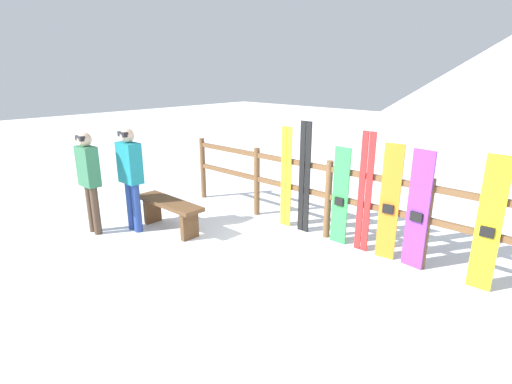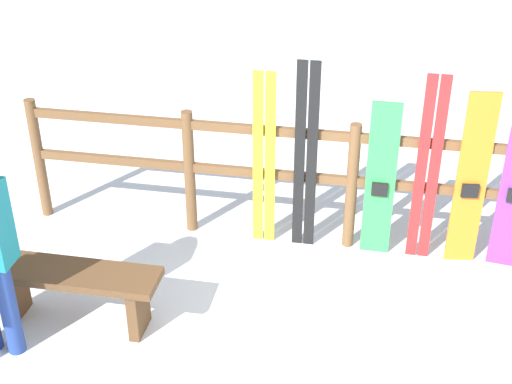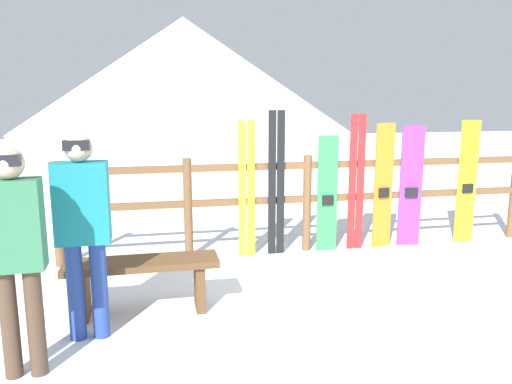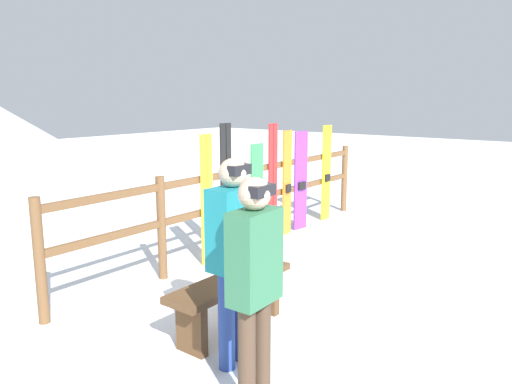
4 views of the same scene
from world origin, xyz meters
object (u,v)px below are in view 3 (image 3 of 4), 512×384
Objects in this scene: person_teal at (83,222)px; snowboard_green at (327,194)px; bench at (142,274)px; snowboard_yellow at (467,182)px; person_plaid_green at (15,245)px; ski_pair_red at (356,183)px; snowboard_orange at (383,186)px; ski_pair_black at (276,184)px; snowboard_purple at (411,187)px; ski_pair_yellow at (247,189)px.

snowboard_green is at bearing 34.45° from person_teal.
bench is 0.83× the size of snowboard_yellow.
bench is 4.35m from snowboard_yellow.
ski_pair_red reaches higher than person_plaid_green.
ski_pair_black is at bearing 179.86° from snowboard_orange.
snowboard_purple is (1.11, 0.00, 0.06)m from snowboard_green.
snowboard_purple is at bearing 23.07° from bench.
ski_pair_red is (0.37, 0.00, 0.13)m from snowboard_green.
bench is 0.82× the size of person_teal.
ski_pair_black is 1.03× the size of ski_pair_red.
ski_pair_red reaches higher than snowboard_green.
ski_pair_black is at bearing 42.35° from person_teal.
person_teal is 4.85m from snowboard_yellow.
snowboard_green is 0.85× the size of ski_pair_red.
ski_pair_black is at bearing 179.89° from snowboard_purple.
snowboard_yellow is at bearing -0.07° from ski_pair_yellow.
person_plaid_green is 3.01m from ski_pair_yellow.
ski_pair_yellow reaches higher than snowboard_yellow.
snowboard_orange is (2.93, 1.41, 0.42)m from bench.
snowboard_green is (2.97, 2.27, -0.22)m from person_plaid_green.
snowboard_yellow is at bearing 0.00° from snowboard_green.
bench is 1.29m from person_plaid_green.
snowboard_orange is at bearing 31.51° from person_plaid_green.
snowboard_orange is at bearing 25.66° from bench.
snowboard_yellow reaches higher than snowboard_purple.
person_teal is at bearing -154.29° from snowboard_purple.
ski_pair_yellow reaches higher than snowboard_green.
ski_pair_yellow is at bearing 179.93° from snowboard_yellow.
bench is 2.63m from snowboard_green.
snowboard_orange is at bearing 0.01° from snowboard_green.
person_teal is at bearing 52.95° from person_plaid_green.
bench is 3.28m from snowboard_orange.
bench is 0.86× the size of snowboard_purple.
snowboard_green is at bearing -0.20° from ski_pair_yellow.
snowboard_green is 0.93× the size of snowboard_purple.
person_teal is (-0.41, -0.38, 0.59)m from bench.
person_teal is at bearing -151.83° from snowboard_orange.
snowboard_orange is (3.70, 2.27, -0.15)m from person_plaid_green.
ski_pair_red is 0.74m from snowboard_purple.
person_teal is 3.48m from ski_pair_red.
ski_pair_yellow is at bearing 180.00° from ski_pair_red.
snowboard_orange is at bearing -0.14° from ski_pair_black.
snowboard_purple reaches higher than bench.
snowboard_orange is (0.36, -0.00, -0.06)m from ski_pair_red.
person_plaid_green is 4.67m from snowboard_purple.
ski_pair_black is at bearing 44.31° from person_plaid_green.
snowboard_green is at bearing 32.65° from bench.
ski_pair_black is (1.96, 1.79, -0.08)m from person_teal.
person_teal is 0.93× the size of ski_pair_black.
person_plaid_green is at bearing -148.49° from snowboard_orange.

